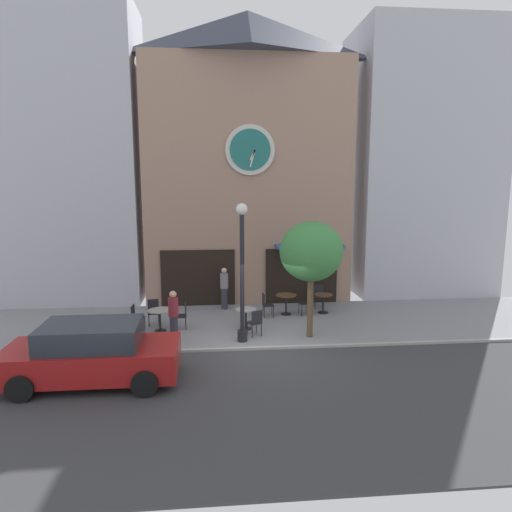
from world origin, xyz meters
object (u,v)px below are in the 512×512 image
parked_car_red (92,354)px  pedestrian_maroon (174,316)px  street_lamp (242,273)px  cafe_chair_right_end (136,316)px  cafe_chair_near_lamp (266,303)px  cafe_chair_mid_row (183,314)px  cafe_chair_facing_wall (153,310)px  cafe_table_near_door (160,315)px  cafe_table_center_right (286,300)px  cafe_table_center (323,300)px  pedestrian_grey (224,288)px  cafe_chair_by_entrance (319,294)px  cafe_chair_under_awning (307,301)px  cafe_table_near_curb (246,314)px  cafe_chair_outer (256,321)px  street_tree (311,252)px

parked_car_red → pedestrian_maroon: bearing=56.9°
street_lamp → cafe_chair_right_end: street_lamp is taller
cafe_chair_near_lamp → cafe_chair_mid_row: bearing=-160.2°
street_lamp → cafe_chair_facing_wall: street_lamp is taller
parked_car_red → cafe_table_near_door: bearing=72.3°
cafe_table_near_door → cafe_table_center_right: size_ratio=1.01×
cafe_chair_mid_row → cafe_chair_right_end: bearing=-176.0°
cafe_table_center → cafe_chair_mid_row: 5.46m
cafe_table_center → parked_car_red: 9.09m
pedestrian_maroon → pedestrian_grey: bearing=65.3°
cafe_chair_by_entrance → cafe_chair_near_lamp: (-2.28, -1.12, 0.00)m
cafe_chair_under_awning → street_lamp: bearing=-134.2°
cafe_table_near_curb → cafe_chair_right_end: bearing=177.9°
cafe_table_center → pedestrian_maroon: size_ratio=0.44×
cafe_table_near_door → cafe_chair_under_awning: size_ratio=0.88×
cafe_chair_under_awning → cafe_chair_outer: bearing=-133.2°
cafe_table_center_right → cafe_chair_outer: size_ratio=0.87×
pedestrian_maroon → cafe_chair_facing_wall: bearing=115.1°
street_tree → pedestrian_maroon: bearing=-178.7°
cafe_chair_under_awning → cafe_chair_facing_wall: size_ratio=1.00×
cafe_table_center → pedestrian_grey: size_ratio=0.44×
cafe_table_center → cafe_chair_near_lamp: (-2.27, -0.30, 0.01)m
cafe_table_center → cafe_table_near_curb: bearing=-152.3°
cafe_chair_under_awning → cafe_chair_near_lamp: size_ratio=1.00×
cafe_table_near_curb → cafe_chair_by_entrance: size_ratio=0.81×
cafe_chair_facing_wall → pedestrian_maroon: (0.88, -1.88, 0.33)m
cafe_table_center → cafe_chair_mid_row: cafe_chair_mid_row is taller
cafe_table_near_curb → cafe_table_center_right: size_ratio=0.92×
street_tree → cafe_table_near_door: bearing=168.5°
cafe_table_near_curb → street_tree: bearing=-25.8°
cafe_chair_right_end → cafe_table_center_right: bearing=15.0°
cafe_chair_right_end → cafe_chair_facing_wall: bearing=53.1°
cafe_chair_under_awning → cafe_table_near_door: bearing=-164.5°
pedestrian_grey → cafe_chair_mid_row: bearing=-122.6°
cafe_table_near_door → cafe_chair_mid_row: 0.79m
pedestrian_maroon → street_tree: bearing=1.3°
cafe_chair_under_awning → pedestrian_maroon: 5.46m
cafe_chair_mid_row → cafe_chair_right_end: 1.58m
cafe_table_near_door → cafe_chair_outer: 3.29m
street_tree → cafe_chair_near_lamp: size_ratio=4.23×
cafe_table_center_right → pedestrian_grey: size_ratio=0.47×
cafe_table_center → pedestrian_maroon: 6.12m
cafe_chair_facing_wall → pedestrian_grey: (2.56, 1.76, 0.33)m
pedestrian_grey → cafe_table_center_right: bearing=-22.8°
street_lamp → cafe_chair_under_awning: 4.14m
street_tree → cafe_table_center: 3.64m
street_lamp → cafe_table_near_curb: (0.20, 1.19, -1.72)m
cafe_chair_right_end → pedestrian_grey: (3.06, 2.43, 0.33)m
cafe_chair_under_awning → cafe_chair_right_end: size_ratio=1.00×
cafe_chair_facing_wall → cafe_chair_outer: bearing=-24.6°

